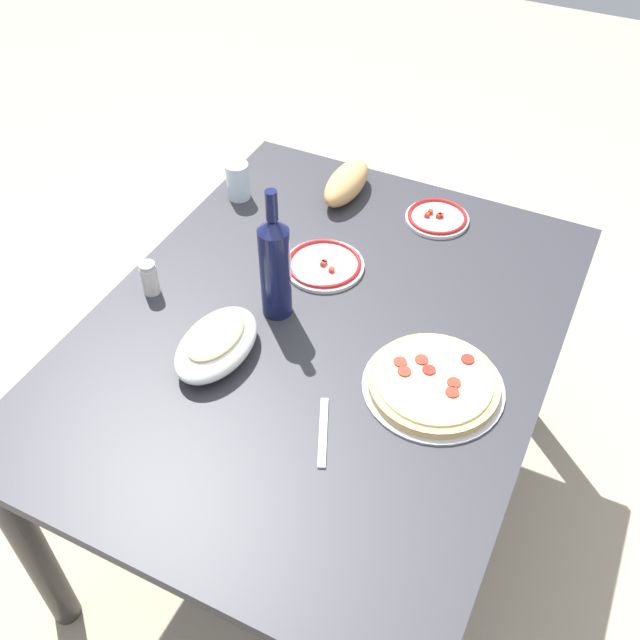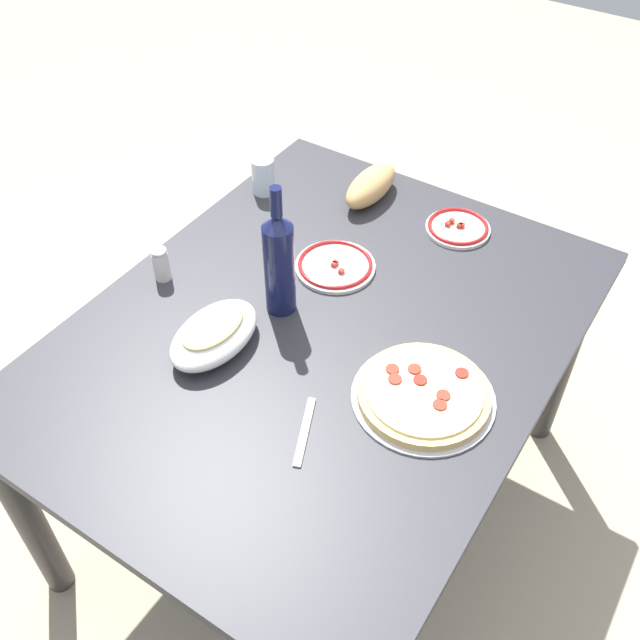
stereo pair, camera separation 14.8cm
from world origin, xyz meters
The scene contains 11 objects.
ground_plane centered at (0.00, 0.00, 0.00)m, with size 8.00×8.00×0.00m, color tan.
dining_table centered at (0.00, 0.00, 0.61)m, with size 1.31×1.02×0.72m.
pepperoni_pizza centered at (-0.05, -0.29, 0.73)m, with size 0.30×0.30×0.03m.
baked_pasta_dish centered at (-0.17, 0.17, 0.76)m, with size 0.24×0.15×0.08m.
wine_bottle centered at (0.01, 0.12, 0.85)m, with size 0.07×0.07×0.33m.
water_glass centered at (0.37, 0.43, 0.77)m, with size 0.06×0.06×0.10m, color silver.
side_plate_near centered at (0.20, 0.09, 0.73)m, with size 0.20×0.20×0.02m.
side_plate_far centered at (0.51, -0.10, 0.73)m, with size 0.17×0.17×0.02m.
bread_loaf centered at (0.50, 0.16, 0.76)m, with size 0.22×0.09×0.08m, color tan.
spice_shaker centered at (-0.06, 0.42, 0.76)m, with size 0.04×0.04×0.09m.
fork_left centered at (-0.26, -0.13, 0.72)m, with size 0.17×0.02×0.01m, color #B7B7BC.
Camera 2 is at (-0.98, -0.64, 1.90)m, focal length 40.99 mm.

